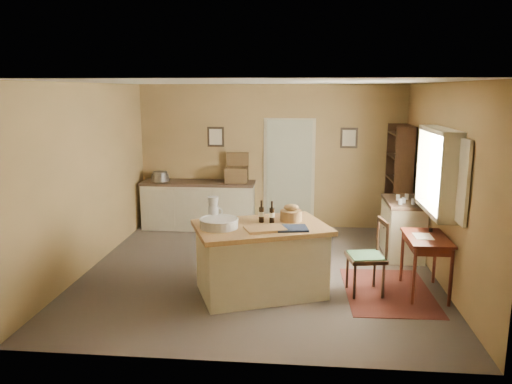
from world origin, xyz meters
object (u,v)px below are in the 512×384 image
(work_island, at_px, (260,257))
(sideboard, at_px, (199,203))
(writing_desk, at_px, (427,244))
(desk_chair, at_px, (366,258))
(right_cabinet, at_px, (403,228))
(shelving_unit, at_px, (401,182))

(work_island, height_order, sideboard, work_island)
(writing_desk, bearing_deg, desk_chair, -174.10)
(desk_chair, bearing_deg, work_island, 174.74)
(work_island, xyz_separation_m, right_cabinet, (2.12, 1.70, -0.02))
(writing_desk, bearing_deg, shelving_unit, 86.65)
(desk_chair, bearing_deg, writing_desk, -3.61)
(desk_chair, xyz_separation_m, right_cabinet, (0.77, 1.60, -0.03))
(writing_desk, distance_m, desk_chair, 0.79)
(right_cabinet, bearing_deg, desk_chair, -115.67)
(sideboard, distance_m, desk_chair, 4.00)
(sideboard, distance_m, writing_desk, 4.52)
(sideboard, xyz_separation_m, desk_chair, (2.77, -2.89, 0.00))
(work_island, distance_m, writing_desk, 2.13)
(desk_chair, bearing_deg, sideboard, 124.34)
(sideboard, height_order, desk_chair, sideboard)
(writing_desk, distance_m, right_cabinet, 1.53)
(work_island, height_order, writing_desk, work_island)
(desk_chair, distance_m, right_cabinet, 1.77)
(desk_chair, relative_size, right_cabinet, 0.96)
(desk_chair, bearing_deg, shelving_unit, 61.57)
(work_island, bearing_deg, desk_chair, -17.09)
(writing_desk, height_order, right_cabinet, right_cabinet)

